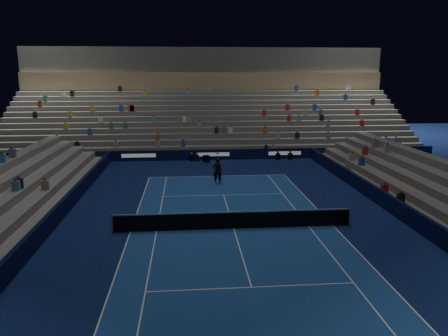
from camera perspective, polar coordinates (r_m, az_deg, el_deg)
ground at (r=23.04m, az=1.31°, el=-8.16°), size 90.00×90.00×0.00m
court_surface at (r=23.04m, az=1.31°, el=-8.15°), size 10.97×23.77×0.01m
sponsor_barrier_far at (r=40.70m, az=-1.53°, el=1.82°), size 44.00×0.25×1.00m
sponsor_barrier_east at (r=25.76m, az=23.42°, el=-5.79°), size 0.25×37.00×1.00m
sponsor_barrier_west at (r=23.89m, az=-22.68°, el=-7.15°), size 0.25×37.00×1.00m
grandstand_main at (r=49.58m, az=-2.22°, el=7.14°), size 44.00×15.20×11.20m
tennis_net at (r=22.87m, az=1.32°, el=-6.98°), size 12.90×0.10×1.10m
tennis_player at (r=31.78m, az=-0.89°, el=-0.42°), size 0.74×0.50×1.97m
broadcast_camera at (r=39.63m, az=-2.39°, el=1.25°), size 0.67×1.02×0.63m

